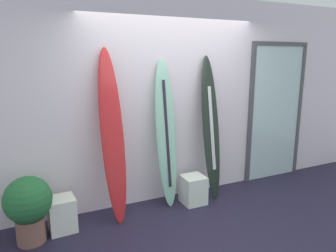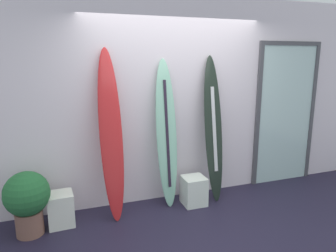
# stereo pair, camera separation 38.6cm
# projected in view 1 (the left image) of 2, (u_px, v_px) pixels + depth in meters

# --- Properties ---
(ground) EXTENTS (8.00, 8.00, 0.04)m
(ground) POSITION_uv_depth(u_px,v_px,m) (218.00, 238.00, 3.53)
(ground) COLOR #201C31
(wall_back) EXTENTS (7.20, 0.20, 2.80)m
(wall_back) POSITION_uv_depth(u_px,v_px,m) (169.00, 100.00, 4.38)
(wall_back) COLOR silver
(wall_back) RESTS_ON ground
(surfboard_crimson) EXTENTS (0.29, 0.49, 2.11)m
(surfboard_crimson) POSITION_uv_depth(u_px,v_px,m) (112.00, 137.00, 3.75)
(surfboard_crimson) COLOR red
(surfboard_crimson) RESTS_ON ground
(surfboard_seafoam) EXTENTS (0.29, 0.34, 1.97)m
(surfboard_seafoam) POSITION_uv_depth(u_px,v_px,m) (166.00, 135.00, 4.14)
(surfboard_seafoam) COLOR #89C5A8
(surfboard_seafoam) RESTS_ON ground
(surfboard_charcoal) EXTENTS (0.26, 0.39, 2.01)m
(surfboard_charcoal) POSITION_uv_depth(u_px,v_px,m) (211.00, 129.00, 4.39)
(surfboard_charcoal) COLOR black
(surfboard_charcoal) RESTS_ON ground
(display_block_left) EXTENTS (0.31, 0.31, 0.39)m
(display_block_left) POSITION_uv_depth(u_px,v_px,m) (193.00, 190.00, 4.31)
(display_block_left) COLOR white
(display_block_left) RESTS_ON ground
(display_block_center) EXTENTS (0.31, 0.31, 0.40)m
(display_block_center) POSITION_uv_depth(u_px,v_px,m) (62.00, 214.00, 3.62)
(display_block_center) COLOR white
(display_block_center) RESTS_ON ground
(glass_door) EXTENTS (1.10, 0.06, 2.22)m
(glass_door) POSITION_uv_depth(u_px,v_px,m) (276.00, 110.00, 5.11)
(glass_door) COLOR silver
(glass_door) RESTS_ON ground
(potted_plant) EXTENTS (0.50, 0.50, 0.75)m
(potted_plant) POSITION_uv_depth(u_px,v_px,m) (28.00, 205.00, 3.34)
(potted_plant) COLOR brown
(potted_plant) RESTS_ON ground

